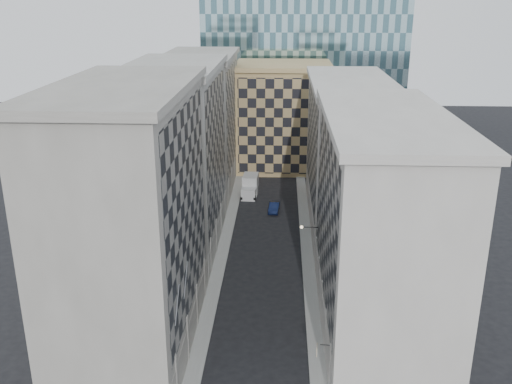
% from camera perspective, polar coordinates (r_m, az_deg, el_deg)
% --- Properties ---
extents(sidewalk_west, '(1.50, 100.00, 0.15)m').
position_cam_1_polar(sidewalk_west, '(70.98, -3.38, -6.07)').
color(sidewalk_west, gray).
rests_on(sidewalk_west, ground).
extents(sidewalk_east, '(1.50, 100.00, 0.15)m').
position_cam_1_polar(sidewalk_east, '(70.70, 5.16, -6.22)').
color(sidewalk_east, gray).
rests_on(sidewalk_east, ground).
extents(bldg_left_a, '(10.80, 22.80, 23.70)m').
position_cam_1_polar(bldg_left_a, '(50.13, -12.30, -2.97)').
color(bldg_left_a, gray).
rests_on(bldg_left_a, ground).
extents(bldg_left_b, '(10.80, 22.80, 22.70)m').
position_cam_1_polar(bldg_left_b, '(70.60, -7.87, 3.40)').
color(bldg_left_b, '#9C9891').
rests_on(bldg_left_b, ground).
extents(bldg_left_c, '(10.80, 22.80, 21.70)m').
position_cam_1_polar(bldg_left_c, '(91.79, -5.43, 6.87)').
color(bldg_left_c, gray).
rests_on(bldg_left_c, ground).
extents(bldg_right_a, '(10.80, 26.80, 20.70)m').
position_cam_1_polar(bldg_right_a, '(53.51, 12.16, -3.25)').
color(bldg_right_a, '#B7B0A7').
rests_on(bldg_right_a, ground).
extents(bldg_right_b, '(10.80, 28.80, 19.70)m').
position_cam_1_polar(bldg_right_b, '(79.03, 9.14, 3.95)').
color(bldg_right_b, '#B7B0A7').
rests_on(bldg_right_b, ground).
extents(tan_block, '(16.80, 14.80, 18.80)m').
position_cam_1_polar(tan_block, '(103.80, 2.69, 7.60)').
color(tan_block, tan).
rests_on(tan_block, ground).
extents(church_tower, '(7.20, 7.20, 51.50)m').
position_cam_1_polar(church_tower, '(115.83, 1.81, 17.56)').
color(church_tower, '#2B2521').
rests_on(church_tower, ground).
extents(flagpoles_left, '(0.10, 6.33, 2.33)m').
position_cam_1_polar(flagpoles_left, '(46.31, -7.46, -9.87)').
color(flagpoles_left, gray).
rests_on(flagpoles_left, ground).
extents(bracket_lamp, '(1.98, 0.36, 0.36)m').
position_cam_1_polar(bracket_lamp, '(62.69, 4.75, -3.52)').
color(bracket_lamp, black).
rests_on(bracket_lamp, ground).
extents(box_truck, '(2.60, 5.78, 3.11)m').
position_cam_1_polar(box_truck, '(90.36, -0.60, 0.52)').
color(box_truck, beige).
rests_on(box_truck, ground).
extents(dark_car, '(1.75, 4.19, 1.35)m').
position_cam_1_polar(dark_car, '(83.72, 1.83, -1.54)').
color(dark_car, '#101A3D').
rests_on(dark_car, ground).
extents(shop_sign, '(1.22, 0.80, 0.88)m').
position_cam_1_polar(shop_sign, '(46.92, 6.17, -15.38)').
color(shop_sign, black).
rests_on(shop_sign, ground).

